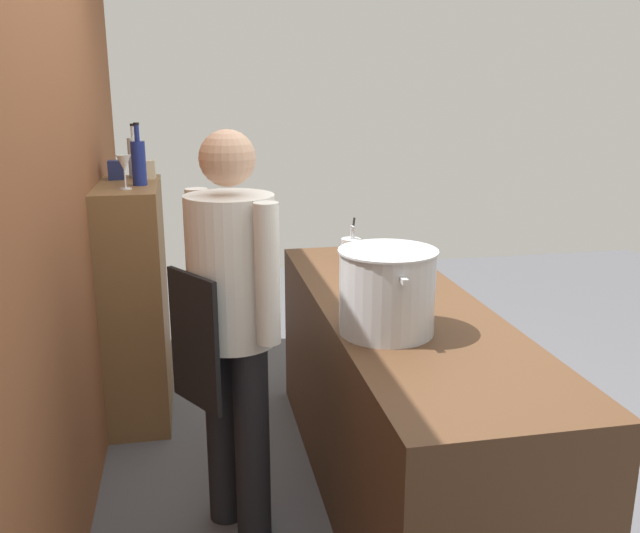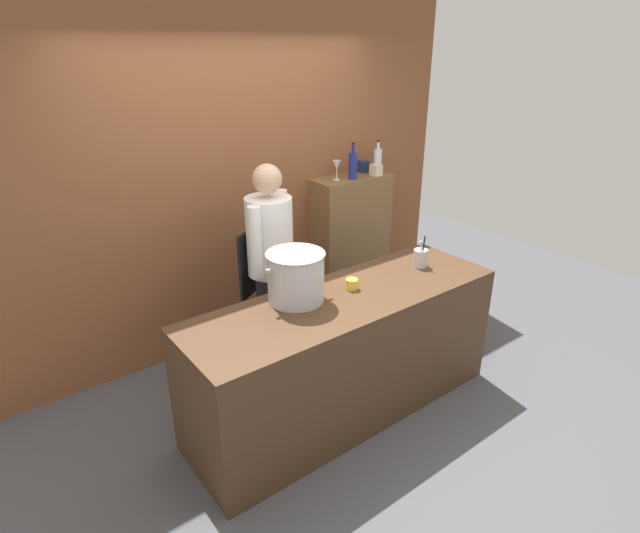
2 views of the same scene
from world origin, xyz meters
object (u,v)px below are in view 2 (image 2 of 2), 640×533
object	(u,v)px
stockpot_large	(296,277)
wine_bottle_clear	(378,160)
wine_bottle_cobalt	(353,165)
wine_glass_wide	(337,166)
spice_tin_navy	(363,167)
chef	(270,257)
utensil_crock	(420,258)
butter_jar	(352,284)
spice_tin_cream	(376,170)

from	to	relation	value
stockpot_large	wine_bottle_clear	bearing A→B (deg)	31.56
stockpot_large	wine_bottle_cobalt	bearing A→B (deg)	36.61
wine_bottle_clear	wine_glass_wide	distance (m)	0.47
wine_bottle_cobalt	spice_tin_navy	world-z (taller)	wine_bottle_cobalt
wine_bottle_cobalt	chef	bearing A→B (deg)	-161.06
utensil_crock	wine_glass_wide	size ratio (longest dim) A/B	1.41
butter_jar	wine_bottle_cobalt	distance (m)	1.47
spice_tin_navy	wine_glass_wide	bearing A→B (deg)	-168.57
utensil_crock	wine_bottle_cobalt	xyz separation A→B (m)	(0.25, 1.07, 0.46)
wine_bottle_cobalt	spice_tin_navy	bearing A→B (deg)	29.02
wine_bottle_cobalt	wine_glass_wide	size ratio (longest dim) A/B	1.87
stockpot_large	wine_glass_wide	xyz separation A→B (m)	(1.16, 1.02, 0.37)
butter_jar	spice_tin_cream	world-z (taller)	spice_tin_cream
spice_tin_cream	utensil_crock	bearing A→B (deg)	-116.15
chef	wine_bottle_clear	bearing A→B (deg)	164.35
utensil_crock	butter_jar	size ratio (longest dim) A/B	2.88
chef	spice_tin_navy	xyz separation A→B (m)	(1.38, 0.53, 0.39)
wine_glass_wide	spice_tin_navy	size ratio (longest dim) A/B	1.64
stockpot_large	spice_tin_navy	world-z (taller)	spice_tin_navy
spice_tin_cream	stockpot_large	bearing A→B (deg)	-148.95
utensil_crock	butter_jar	xyz separation A→B (m)	(-0.65, 0.02, -0.03)
stockpot_large	utensil_crock	distance (m)	1.05
stockpot_large	butter_jar	world-z (taller)	stockpot_large
utensil_crock	spice_tin_cream	xyz separation A→B (m)	(0.51, 1.05, 0.39)
wine_bottle_cobalt	wine_glass_wide	xyz separation A→B (m)	(-0.13, 0.06, 0.00)
stockpot_large	butter_jar	size ratio (longest dim) A/B	5.16
chef	spice_tin_cream	size ratio (longest dim) A/B	16.54
utensil_crock	wine_bottle_cobalt	size ratio (longest dim) A/B	0.75
stockpot_large	spice_tin_navy	bearing A→B (deg)	35.46
stockpot_large	spice_tin_cream	world-z (taller)	spice_tin_cream
stockpot_large	wine_glass_wide	size ratio (longest dim) A/B	2.53
wine_glass_wide	spice_tin_cream	size ratio (longest dim) A/B	1.71
stockpot_large	spice_tin_navy	xyz separation A→B (m)	(1.55, 1.10, 0.30)
spice_tin_cream	chef	bearing A→B (deg)	-165.41
stockpot_large	spice_tin_cream	bearing A→B (deg)	31.05
chef	butter_jar	bearing A→B (deg)	76.57
spice_tin_navy	spice_tin_cream	bearing A→B (deg)	-87.48
utensil_crock	wine_bottle_cobalt	bearing A→B (deg)	76.66
butter_jar	spice_tin_navy	world-z (taller)	spice_tin_navy
spice_tin_cream	spice_tin_navy	xyz separation A→B (m)	(-0.01, 0.17, 0.00)
stockpot_large	wine_bottle_cobalt	distance (m)	1.65
spice_tin_navy	wine_bottle_clear	bearing A→B (deg)	-48.43
butter_jar	chef	bearing A→B (deg)	108.52
wine_bottle_clear	spice_tin_navy	distance (m)	0.15
stockpot_large	spice_tin_cream	xyz separation A→B (m)	(1.55, 0.93, 0.29)
chef	wine_bottle_cobalt	distance (m)	1.28
spice_tin_navy	wine_bottle_cobalt	bearing A→B (deg)	-150.98
stockpot_large	butter_jar	bearing A→B (deg)	-13.64
wine_glass_wide	spice_tin_navy	bearing A→B (deg)	11.43
wine_bottle_clear	wine_glass_wide	xyz separation A→B (m)	(-0.47, 0.02, 0.01)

